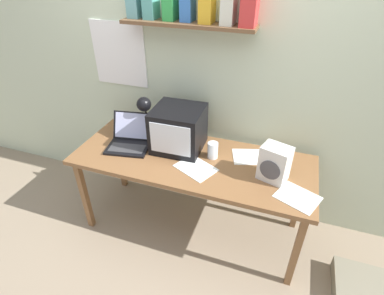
{
  "coord_description": "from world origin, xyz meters",
  "views": [
    {
      "loc": [
        0.6,
        -1.73,
        2.05
      ],
      "look_at": [
        0.0,
        0.0,
        0.83
      ],
      "focal_mm": 28.0,
      "sensor_mm": 36.0,
      "label": 1
    }
  ],
  "objects_px": {
    "loose_paper_near_laptop": "(298,197)",
    "crt_monitor": "(178,129)",
    "corner_desk": "(192,165)",
    "juice_glass": "(213,151)",
    "desk_lamp": "(144,107)",
    "space_heater": "(275,163)",
    "laptop": "(130,138)",
    "loose_paper_near_monitor": "(196,168)",
    "open_notebook": "(249,157)",
    "floor_cushion": "(363,290)"
  },
  "relations": [
    {
      "from": "laptop",
      "to": "space_heater",
      "type": "height_order",
      "value": "space_heater"
    },
    {
      "from": "laptop",
      "to": "open_notebook",
      "type": "distance_m",
      "value": 0.95
    },
    {
      "from": "corner_desk",
      "to": "open_notebook",
      "type": "relative_size",
      "value": 6.09
    },
    {
      "from": "floor_cushion",
      "to": "laptop",
      "type": "bearing_deg",
      "value": 172.64
    },
    {
      "from": "floor_cushion",
      "to": "loose_paper_near_monitor",
      "type": "bearing_deg",
      "value": 174.81
    },
    {
      "from": "juice_glass",
      "to": "space_heater",
      "type": "distance_m",
      "value": 0.47
    },
    {
      "from": "desk_lamp",
      "to": "space_heater",
      "type": "distance_m",
      "value": 1.1
    },
    {
      "from": "corner_desk",
      "to": "crt_monitor",
      "type": "distance_m",
      "value": 0.29
    },
    {
      "from": "loose_paper_near_monitor",
      "to": "floor_cushion",
      "type": "distance_m",
      "value": 1.45
    },
    {
      "from": "corner_desk",
      "to": "loose_paper_near_monitor",
      "type": "relative_size",
      "value": 5.36
    },
    {
      "from": "corner_desk",
      "to": "juice_glass",
      "type": "xyz_separation_m",
      "value": [
        0.14,
        0.07,
        0.12
      ]
    },
    {
      "from": "loose_paper_near_laptop",
      "to": "laptop",
      "type": "bearing_deg",
      "value": 171.22
    },
    {
      "from": "corner_desk",
      "to": "crt_monitor",
      "type": "xyz_separation_m",
      "value": [
        -0.15,
        0.12,
        0.22
      ]
    },
    {
      "from": "laptop",
      "to": "floor_cushion",
      "type": "relative_size",
      "value": 0.98
    },
    {
      "from": "corner_desk",
      "to": "juice_glass",
      "type": "bearing_deg",
      "value": 26.33
    },
    {
      "from": "loose_paper_near_laptop",
      "to": "open_notebook",
      "type": "bearing_deg",
      "value": 137.36
    },
    {
      "from": "laptop",
      "to": "loose_paper_near_laptop",
      "type": "relative_size",
      "value": 1.2
    },
    {
      "from": "space_heater",
      "to": "desk_lamp",
      "type": "bearing_deg",
      "value": -174.37
    },
    {
      "from": "corner_desk",
      "to": "loose_paper_near_laptop",
      "type": "bearing_deg",
      "value": -12.92
    },
    {
      "from": "corner_desk",
      "to": "loose_paper_near_monitor",
      "type": "distance_m",
      "value": 0.13
    },
    {
      "from": "open_notebook",
      "to": "crt_monitor",
      "type": "bearing_deg",
      "value": -175.2
    },
    {
      "from": "corner_desk",
      "to": "crt_monitor",
      "type": "bearing_deg",
      "value": 142.38
    },
    {
      "from": "corner_desk",
      "to": "desk_lamp",
      "type": "distance_m",
      "value": 0.6
    },
    {
      "from": "crt_monitor",
      "to": "open_notebook",
      "type": "distance_m",
      "value": 0.58
    },
    {
      "from": "loose_paper_near_monitor",
      "to": "loose_paper_near_laptop",
      "type": "height_order",
      "value": "same"
    },
    {
      "from": "open_notebook",
      "to": "space_heater",
      "type": "bearing_deg",
      "value": -46.13
    },
    {
      "from": "loose_paper_near_laptop",
      "to": "juice_glass",
      "type": "bearing_deg",
      "value": 158.73
    },
    {
      "from": "crt_monitor",
      "to": "floor_cushion",
      "type": "distance_m",
      "value": 1.74
    },
    {
      "from": "laptop",
      "to": "loose_paper_near_laptop",
      "type": "height_order",
      "value": "laptop"
    },
    {
      "from": "loose_paper_near_laptop",
      "to": "floor_cushion",
      "type": "height_order",
      "value": "loose_paper_near_laptop"
    },
    {
      "from": "crt_monitor",
      "to": "loose_paper_near_monitor",
      "type": "xyz_separation_m",
      "value": [
        0.21,
        -0.22,
        -0.16
      ]
    },
    {
      "from": "desk_lamp",
      "to": "loose_paper_near_laptop",
      "type": "bearing_deg",
      "value": -37.75
    },
    {
      "from": "loose_paper_near_laptop",
      "to": "crt_monitor",
      "type": "bearing_deg",
      "value": 162.38
    },
    {
      "from": "juice_glass",
      "to": "loose_paper_near_monitor",
      "type": "bearing_deg",
      "value": -114.0
    },
    {
      "from": "loose_paper_near_laptop",
      "to": "open_notebook",
      "type": "xyz_separation_m",
      "value": [
        -0.37,
        0.34,
        0.0
      ]
    },
    {
      "from": "juice_glass",
      "to": "floor_cushion",
      "type": "height_order",
      "value": "juice_glass"
    },
    {
      "from": "juice_glass",
      "to": "loose_paper_near_laptop",
      "type": "bearing_deg",
      "value": -21.27
    },
    {
      "from": "loose_paper_near_monitor",
      "to": "floor_cushion",
      "type": "relative_size",
      "value": 0.88
    },
    {
      "from": "floor_cushion",
      "to": "space_heater",
      "type": "bearing_deg",
      "value": 166.31
    },
    {
      "from": "crt_monitor",
      "to": "juice_glass",
      "type": "xyz_separation_m",
      "value": [
        0.29,
        -0.05,
        -0.11
      ]
    },
    {
      "from": "desk_lamp",
      "to": "loose_paper_near_monitor",
      "type": "relative_size",
      "value": 1.05
    },
    {
      "from": "corner_desk",
      "to": "floor_cushion",
      "type": "relative_size",
      "value": 4.69
    },
    {
      "from": "juice_glass",
      "to": "open_notebook",
      "type": "xyz_separation_m",
      "value": [
        0.26,
        0.09,
        -0.05
      ]
    },
    {
      "from": "crt_monitor",
      "to": "juice_glass",
      "type": "height_order",
      "value": "crt_monitor"
    },
    {
      "from": "corner_desk",
      "to": "loose_paper_near_laptop",
      "type": "relative_size",
      "value": 5.77
    },
    {
      "from": "loose_paper_near_monitor",
      "to": "loose_paper_near_laptop",
      "type": "bearing_deg",
      "value": -6.11
    },
    {
      "from": "laptop",
      "to": "floor_cushion",
      "type": "distance_m",
      "value": 2.03
    },
    {
      "from": "loose_paper_near_monitor",
      "to": "laptop",
      "type": "bearing_deg",
      "value": 168.09
    },
    {
      "from": "laptop",
      "to": "desk_lamp",
      "type": "relative_size",
      "value": 1.06
    },
    {
      "from": "desk_lamp",
      "to": "loose_paper_near_monitor",
      "type": "distance_m",
      "value": 0.66
    }
  ]
}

